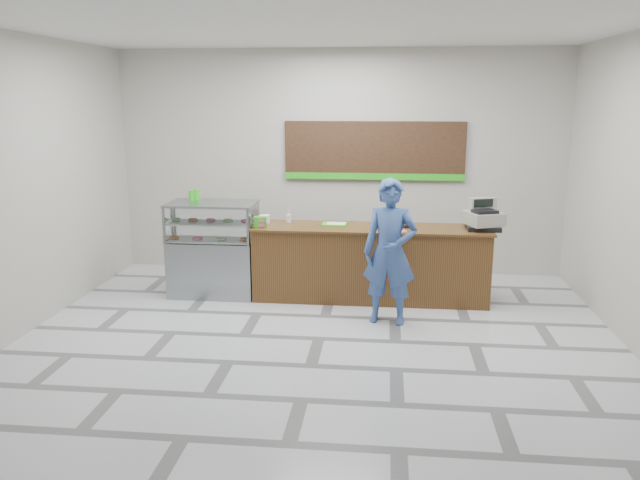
# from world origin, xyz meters

# --- Properties ---
(floor) EXTENTS (7.00, 7.00, 0.00)m
(floor) POSITION_xyz_m (0.00, 0.00, 0.00)
(floor) COLOR silver
(floor) RESTS_ON ground
(back_wall) EXTENTS (7.00, 0.00, 7.00)m
(back_wall) POSITION_xyz_m (0.00, 3.00, 1.75)
(back_wall) COLOR #B9B4AA
(back_wall) RESTS_ON floor
(ceiling) EXTENTS (7.00, 7.00, 0.00)m
(ceiling) POSITION_xyz_m (0.00, 0.00, 3.50)
(ceiling) COLOR silver
(ceiling) RESTS_ON back_wall
(sales_counter) EXTENTS (3.26, 0.76, 1.03)m
(sales_counter) POSITION_xyz_m (0.55, 1.55, 0.52)
(sales_counter) COLOR brown
(sales_counter) RESTS_ON floor
(display_case) EXTENTS (1.22, 0.72, 1.33)m
(display_case) POSITION_xyz_m (-1.67, 1.55, 0.68)
(display_case) COLOR gray
(display_case) RESTS_ON floor
(menu_board) EXTENTS (2.80, 0.06, 0.90)m
(menu_board) POSITION_xyz_m (0.55, 2.96, 1.93)
(menu_board) COLOR black
(menu_board) RESTS_ON back_wall
(cash_register) EXTENTS (0.56, 0.58, 0.41)m
(cash_register) POSITION_xyz_m (2.05, 1.56, 1.18)
(cash_register) COLOR black
(cash_register) RESTS_ON sales_counter
(card_terminal) EXTENTS (0.14, 0.19, 0.04)m
(card_terminal) POSITION_xyz_m (1.02, 1.58, 1.05)
(card_terminal) COLOR black
(card_terminal) RESTS_ON sales_counter
(serving_tray) EXTENTS (0.34, 0.25, 0.02)m
(serving_tray) POSITION_xyz_m (0.05, 1.65, 1.04)
(serving_tray) COLOR #41D914
(serving_tray) RESTS_ON sales_counter
(napkin_box) EXTENTS (0.13, 0.13, 0.11)m
(napkin_box) POSITION_xyz_m (-0.95, 1.69, 1.08)
(napkin_box) COLOR white
(napkin_box) RESTS_ON sales_counter
(straw_cup) EXTENTS (0.07, 0.07, 0.11)m
(straw_cup) POSITION_xyz_m (-0.62, 1.75, 1.09)
(straw_cup) COLOR silver
(straw_cup) RESTS_ON sales_counter
(promo_box) EXTENTS (0.19, 0.15, 0.15)m
(promo_box) POSITION_xyz_m (-0.95, 1.36, 1.10)
(promo_box) COLOR green
(promo_box) RESTS_ON sales_counter
(donut_decal) EXTENTS (0.15, 0.15, 0.00)m
(donut_decal) POSITION_xyz_m (0.96, 1.33, 1.03)
(donut_decal) COLOR #DF4F81
(donut_decal) RESTS_ON sales_counter
(green_cup_left) EXTENTS (0.10, 0.10, 0.15)m
(green_cup_left) POSITION_xyz_m (-1.94, 1.74, 1.41)
(green_cup_left) COLOR green
(green_cup_left) RESTS_ON display_case
(green_cup_right) EXTENTS (0.09, 0.09, 0.14)m
(green_cup_right) POSITION_xyz_m (-2.00, 1.72, 1.40)
(green_cup_right) COLOR green
(green_cup_right) RESTS_ON display_case
(customer) EXTENTS (0.72, 0.53, 1.81)m
(customer) POSITION_xyz_m (0.81, 0.66, 0.91)
(customer) COLOR #365392
(customer) RESTS_ON floor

